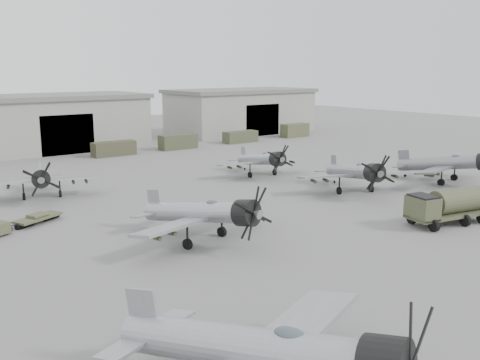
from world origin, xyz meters
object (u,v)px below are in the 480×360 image
object	(u,v)px
aircraft_mid_1	(206,213)
aircraft_far_1	(263,160)
aircraft_mid_2	(357,172)
aircraft_mid_3	(450,163)
aircraft_far_0	(41,178)
fuel_tanker	(448,204)
tug_trailer	(12,225)
aircraft_near_0	(272,353)

from	to	relation	value
aircraft_mid_1	aircraft_far_1	distance (m)	25.48
aircraft_mid_2	aircraft_mid_3	distance (m)	12.70
aircraft_mid_2	aircraft_far_1	size ratio (longest dim) A/B	1.06
aircraft_mid_1	aircraft_far_0	size ratio (longest dim) A/B	1.11
aircraft_mid_2	aircraft_far_1	distance (m)	12.83
aircraft_far_1	fuel_tanker	bearing A→B (deg)	-80.75
tug_trailer	aircraft_far_0	bearing A→B (deg)	36.02
aircraft_near_0	aircraft_mid_3	xyz separation A→B (m)	(43.08, 19.20, -0.28)
aircraft_far_0	aircraft_far_1	world-z (taller)	aircraft_far_0
aircraft_far_1	tug_trailer	world-z (taller)	aircraft_far_1
aircraft_far_0	aircraft_far_1	distance (m)	25.11
aircraft_mid_1	fuel_tanker	xyz separation A→B (m)	(18.76, -8.06, -0.61)
aircraft_near_0	aircraft_far_1	distance (m)	45.22
aircraft_near_0	aircraft_far_1	bearing A→B (deg)	29.66
aircraft_near_0	aircraft_mid_3	distance (m)	47.17
aircraft_far_1	fuel_tanker	xyz separation A→B (m)	(-0.57, -24.66, -0.38)
aircraft_near_0	aircraft_mid_2	distance (m)	37.95
aircraft_mid_2	tug_trailer	xyz separation A→B (m)	(-32.04, 7.83, -1.69)
aircraft_mid_3	aircraft_far_1	bearing A→B (deg)	122.42
aircraft_mid_1	aircraft_mid_3	xyz separation A→B (m)	(33.67, 0.90, -0.03)
aircraft_near_0	aircraft_far_1	world-z (taller)	aircraft_near_0
aircraft_mid_2	tug_trailer	size ratio (longest dim) A/B	1.72
aircraft_mid_1	aircraft_mid_2	distance (m)	21.70
aircraft_mid_3	aircraft_far_1	distance (m)	21.27
aircraft_mid_2	fuel_tanker	bearing A→B (deg)	-79.86
aircraft_mid_3	tug_trailer	world-z (taller)	aircraft_mid_3
aircraft_mid_3	aircraft_far_0	bearing A→B (deg)	142.25
aircraft_mid_1	aircraft_mid_2	xyz separation A→B (m)	(21.35, 3.93, -0.06)
aircraft_mid_2	aircraft_far_0	xyz separation A→B (m)	(-26.66, 17.49, -0.16)
fuel_tanker	aircraft_mid_2	bearing A→B (deg)	89.90
aircraft_mid_1	aircraft_mid_2	size ratio (longest dim) A/B	1.05
aircraft_mid_2	aircraft_mid_3	bearing A→B (deg)	8.45
aircraft_mid_1	aircraft_far_0	world-z (taller)	aircraft_mid_1
aircraft_near_0	aircraft_mid_1	world-z (taller)	aircraft_near_0
aircraft_mid_1	fuel_tanker	distance (m)	20.43
aircraft_mid_2	aircraft_near_0	bearing A→B (deg)	-121.83
aircraft_mid_3	aircraft_far_0	xyz separation A→B (m)	(-38.99, 20.53, -0.19)
fuel_tanker	tug_trailer	bearing A→B (deg)	158.13
aircraft_near_0	fuel_tanker	xyz separation A→B (m)	(28.17, 10.24, -0.87)
aircraft_mid_3	aircraft_far_0	distance (m)	44.06
aircraft_mid_2	tug_trailer	distance (m)	33.03
aircraft_mid_3	aircraft_far_1	xyz separation A→B (m)	(-14.34, 15.71, -0.21)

